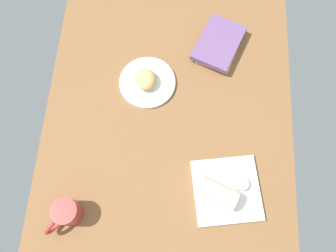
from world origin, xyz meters
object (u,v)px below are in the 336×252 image
(sauce_cup, at_px, (241,184))
(breakfast_wrap, at_px, (217,193))
(scone_pastry, at_px, (146,79))
(coffee_mug, at_px, (66,213))
(book_stack, at_px, (219,44))
(round_plate, at_px, (147,83))
(square_plate, at_px, (227,190))

(sauce_cup, relative_size, breakfast_wrap, 0.34)
(scone_pastry, xyz_separation_m, coffee_mug, (0.49, -0.21, 0.01))
(scone_pastry, distance_m, book_stack, 0.32)
(sauce_cup, distance_m, book_stack, 0.54)
(round_plate, height_order, sauce_cup, sauce_cup)
(round_plate, bearing_deg, coffee_mug, -23.53)
(round_plate, relative_size, sauce_cup, 4.67)
(round_plate, distance_m, breakfast_wrap, 0.48)
(breakfast_wrap, xyz_separation_m, coffee_mug, (0.10, -0.48, -0.00))
(scone_pastry, height_order, sauce_cup, scone_pastry)
(book_stack, xyz_separation_m, coffee_mug, (0.67, -0.48, 0.02))
(sauce_cup, distance_m, breakfast_wrap, 0.09)
(scone_pastry, xyz_separation_m, book_stack, (-0.18, 0.27, -0.02))
(breakfast_wrap, xyz_separation_m, book_stack, (-0.57, 0.00, -0.03))
(scone_pastry, xyz_separation_m, breakfast_wrap, (0.40, 0.27, 0.01))
(round_plate, bearing_deg, scone_pastry, -51.52)
(coffee_mug, bearing_deg, book_stack, 144.28)
(round_plate, xyz_separation_m, breakfast_wrap, (0.40, 0.26, 0.04))
(round_plate, xyz_separation_m, sauce_cup, (0.36, 0.35, 0.02))
(square_plate, xyz_separation_m, breakfast_wrap, (0.02, -0.04, 0.04))
(scone_pastry, bearing_deg, coffee_mug, -23.29)
(square_plate, height_order, breakfast_wrap, breakfast_wrap)
(book_stack, bearing_deg, coffee_mug, -35.72)
(sauce_cup, bearing_deg, scone_pastry, -135.85)
(breakfast_wrap, height_order, book_stack, breakfast_wrap)
(square_plate, xyz_separation_m, coffee_mug, (0.11, -0.52, 0.04))
(round_plate, bearing_deg, breakfast_wrap, 33.49)
(book_stack, height_order, coffee_mug, coffee_mug)
(coffee_mug, bearing_deg, square_plate, 102.21)
(sauce_cup, bearing_deg, breakfast_wrap, -65.71)
(round_plate, distance_m, scone_pastry, 0.03)
(book_stack, distance_m, coffee_mug, 0.82)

